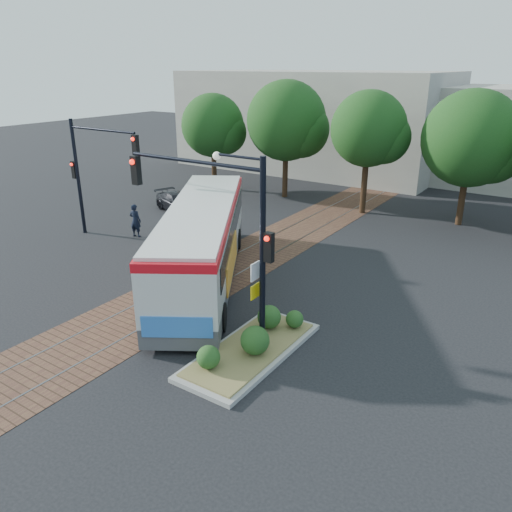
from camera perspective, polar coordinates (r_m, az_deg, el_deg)
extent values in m
plane|color=black|center=(19.45, -10.73, -5.37)|extent=(120.00, 120.00, 0.00)
cube|color=brown|center=(22.18, -3.58, -1.59)|extent=(3.60, 40.00, 0.01)
cube|color=slate|center=(22.61, -5.10, -1.16)|extent=(0.06, 40.00, 0.01)
cube|color=slate|center=(21.77, -2.00, -2.00)|extent=(0.06, 40.00, 0.01)
cylinder|color=#382314|center=(36.78, -4.81, 9.87)|extent=(0.36, 0.36, 2.86)
sphere|color=black|center=(36.31, -4.96, 14.65)|extent=(4.40, 4.40, 4.40)
cylinder|color=#382314|center=(34.35, 3.35, 9.33)|extent=(0.36, 0.36, 3.12)
sphere|color=black|center=(33.81, 3.48, 15.17)|extent=(5.20, 5.20, 5.20)
cylinder|color=#382314|center=(31.05, 12.25, 7.88)|extent=(0.36, 0.36, 3.39)
sphere|color=black|center=(30.49, 12.74, 14.00)|extent=(4.40, 4.40, 4.40)
cylinder|color=#382314|center=(30.38, 22.46, 5.95)|extent=(0.36, 0.36, 2.86)
sphere|color=black|center=(29.77, 23.38, 12.22)|extent=(5.20, 5.20, 5.20)
cube|color=#ADA899|center=(45.37, 6.94, 15.21)|extent=(22.00, 12.00, 8.00)
cube|color=#48484B|center=(21.12, -6.04, -1.28)|extent=(8.47, 11.52, 0.70)
cube|color=silver|center=(20.66, -6.18, 2.06)|extent=(8.49, 11.53, 1.90)
cube|color=black|center=(20.85, -6.10, 3.11)|extent=(7.91, 10.55, 0.90)
cube|color=red|center=(20.33, -6.30, 5.00)|extent=(8.52, 11.56, 0.30)
cube|color=silver|center=(20.27, -6.32, 5.54)|extent=(8.21, 11.15, 0.14)
cube|color=black|center=(15.14, -9.18, -3.75)|extent=(1.42, 0.95, 0.90)
cube|color=blue|center=(15.54, -9.03, -8.04)|extent=(1.90, 1.21, 0.70)
cube|color=orange|center=(19.79, -2.76, -0.56)|extent=(2.43, 3.86, 1.10)
cylinder|color=black|center=(17.51, -11.65, -6.74)|extent=(0.83, 1.04, 1.00)
cylinder|color=black|center=(17.13, -4.08, -6.98)|extent=(0.83, 1.04, 1.00)
cylinder|color=black|center=(24.82, -7.53, 2.00)|extent=(0.83, 1.04, 1.00)
cylinder|color=black|center=(24.56, -2.21, 1.96)|extent=(0.83, 1.04, 1.00)
cube|color=gray|center=(16.03, -0.61, -10.82)|extent=(2.20, 5.20, 0.15)
cube|color=olive|center=(15.97, -0.61, -10.47)|extent=(1.90, 4.80, 0.08)
sphere|color=#1E4719|center=(14.88, -5.46, -11.38)|extent=(0.70, 0.70, 0.70)
sphere|color=#1E4719|center=(15.43, -0.11, -9.57)|extent=(0.90, 0.90, 0.90)
sphere|color=#1E4719|center=(16.86, 1.52, -6.92)|extent=(0.80, 0.80, 0.80)
sphere|color=#1E4719|center=(16.97, 4.43, -7.16)|extent=(0.60, 0.60, 0.60)
cylinder|color=black|center=(14.61, 0.75, -0.31)|extent=(0.18, 0.18, 6.00)
cylinder|color=black|center=(15.35, -7.19, 10.68)|extent=(5.00, 0.12, 0.12)
cube|color=black|center=(17.17, -13.55, 9.50)|extent=(0.28, 0.22, 0.95)
sphere|color=#FF190C|center=(17.02, -13.98, 10.39)|extent=(0.18, 0.18, 0.18)
cube|color=black|center=(14.36, 1.50, 1.00)|extent=(0.26, 0.20, 0.90)
sphere|color=#FF190C|center=(14.15, 1.23, 1.99)|extent=(0.16, 0.16, 0.16)
cube|color=white|center=(14.76, -0.09, -1.76)|extent=(0.04, 0.45, 0.55)
cube|color=yellow|center=(15.02, -0.09, -4.04)|extent=(0.04, 0.45, 0.45)
cylinder|color=black|center=(14.26, -1.94, 11.26)|extent=(1.60, 0.08, 0.08)
sphere|color=silver|center=(14.74, -4.52, 11.34)|extent=(0.24, 0.24, 0.24)
cylinder|color=black|center=(27.88, -19.67, 8.41)|extent=(0.18, 0.18, 6.00)
cylinder|color=black|center=(25.72, -17.26, 13.61)|extent=(4.50, 0.12, 0.12)
cube|color=black|center=(24.11, -13.61, 12.19)|extent=(0.28, 0.22, 0.95)
sphere|color=#FF190C|center=(23.97, -13.92, 12.84)|extent=(0.18, 0.18, 0.18)
cube|color=black|center=(27.98, -20.05, 9.24)|extent=(0.26, 0.20, 0.90)
sphere|color=#FF190C|center=(27.85, -20.34, 9.79)|extent=(0.16, 0.16, 0.16)
imported|color=black|center=(26.94, -13.63, 3.96)|extent=(0.71, 0.54, 1.76)
imported|color=black|center=(31.25, -8.85, 6.07)|extent=(4.25, 2.83, 1.14)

